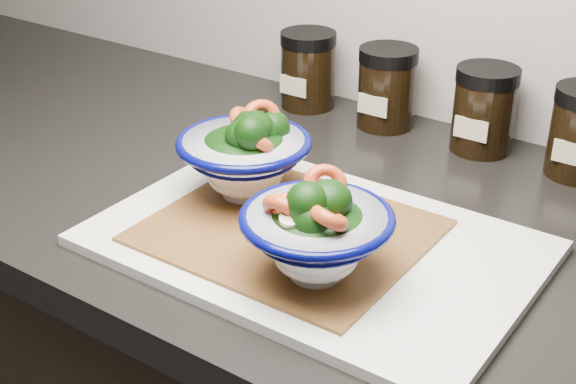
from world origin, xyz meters
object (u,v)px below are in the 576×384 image
Objects in this scene: cutting_board at (314,243)px; bowl_left at (246,155)px; spice_jar_c at (484,110)px; spice_jar_a at (308,70)px; bowl_right at (316,233)px; spice_jar_b at (387,87)px.

bowl_left reaches higher than cutting_board.
spice_jar_c is (0.16, 0.30, -0.01)m from bowl_left.
spice_jar_a is 0.27m from spice_jar_c.
bowl_right is 1.31× the size of spice_jar_b.
cutting_board is at bearing -97.42° from spice_jar_c.
bowl_left is at bearing -68.76° from spice_jar_a.
bowl_left is 1.03× the size of bowl_right.
spice_jar_a and spice_jar_c have the same top height.
cutting_board is 3.98× the size of spice_jar_b.
spice_jar_b reaches higher than cutting_board.
spice_jar_b is (-0.14, 0.40, -0.01)m from bowl_right.
spice_jar_b is at bearing 87.17° from bowl_left.
bowl_left is 1.35× the size of spice_jar_b.
cutting_board is at bearing 124.20° from bowl_right.
spice_jar_b is 0.14m from spice_jar_c.
cutting_board is 0.35m from spice_jar_b.
bowl_right is 1.31× the size of spice_jar_a.
spice_jar_a and spice_jar_b have the same top height.
cutting_board is 3.05× the size of bowl_right.
spice_jar_c reaches higher than cutting_board.
spice_jar_b is (-0.10, 0.33, 0.05)m from cutting_board.
bowl_right is 0.48m from spice_jar_a.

